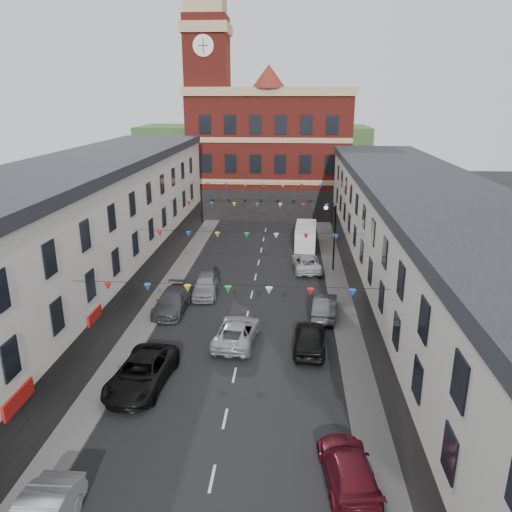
% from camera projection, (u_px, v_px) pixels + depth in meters
% --- Properties ---
extents(ground, '(160.00, 160.00, 0.00)m').
position_uv_depth(ground, '(242.00, 342.00, 31.82)').
color(ground, black).
rests_on(ground, ground).
extents(pavement_left, '(1.80, 64.00, 0.15)m').
position_uv_depth(pavement_left, '(144.00, 324.00, 34.17)').
color(pavement_left, '#605E5B').
rests_on(pavement_left, ground).
extents(pavement_right, '(1.80, 64.00, 0.15)m').
position_uv_depth(pavement_right, '(347.00, 330.00, 33.21)').
color(pavement_right, '#605E5B').
rests_on(pavement_right, ground).
extents(terrace_left, '(8.40, 56.00, 10.70)m').
position_uv_depth(terrace_left, '(60.00, 253.00, 31.96)').
color(terrace_left, silver).
rests_on(terrace_left, ground).
extents(terrace_right, '(8.40, 56.00, 9.70)m').
position_uv_depth(terrace_right, '(434.00, 269.00, 30.47)').
color(terrace_right, '#B4B1A9').
rests_on(terrace_right, ground).
extents(civic_building, '(20.60, 13.30, 18.50)m').
position_uv_depth(civic_building, '(270.00, 151.00, 65.38)').
color(civic_building, maroon).
rests_on(civic_building, ground).
extents(clock_tower, '(5.60, 5.60, 30.00)m').
position_uv_depth(clock_tower, '(208.00, 97.00, 61.03)').
color(clock_tower, maroon).
rests_on(clock_tower, ground).
extents(distant_hill, '(40.00, 14.00, 10.00)m').
position_uv_depth(distant_hill, '(254.00, 155.00, 89.46)').
color(distant_hill, '#2D5125').
rests_on(distant_hill, ground).
extents(street_lamp, '(1.10, 0.36, 6.00)m').
position_uv_depth(street_lamp, '(332.00, 229.00, 43.47)').
color(street_lamp, black).
rests_on(street_lamp, ground).
extents(car_left_c, '(3.18, 6.02, 1.61)m').
position_uv_depth(car_left_c, '(142.00, 373.00, 26.73)').
color(car_left_c, black).
rests_on(car_left_c, ground).
extents(car_left_d, '(2.26, 5.29, 1.52)m').
position_uv_depth(car_left_d, '(172.00, 301.00, 36.22)').
color(car_left_d, '#414349').
rests_on(car_left_d, ground).
extents(car_left_e, '(2.14, 4.78, 1.60)m').
position_uv_depth(car_left_e, '(206.00, 285.00, 39.17)').
color(car_left_e, gray).
rests_on(car_left_e, ground).
extents(car_right_c, '(2.51, 5.01, 1.40)m').
position_uv_depth(car_right_c, '(348.00, 469.00, 19.97)').
color(car_right_c, maroon).
rests_on(car_right_c, ground).
extents(car_right_d, '(2.17, 4.88, 1.63)m').
position_uv_depth(car_right_d, '(310.00, 338.00, 30.53)').
color(car_right_d, black).
rests_on(car_right_d, ground).
extents(car_right_e, '(2.07, 4.71, 1.50)m').
position_uv_depth(car_right_e, '(325.00, 306.00, 35.33)').
color(car_right_e, '#424448').
rests_on(car_right_e, ground).
extents(car_right_f, '(2.86, 5.30, 1.41)m').
position_uv_depth(car_right_f, '(306.00, 263.00, 44.75)').
color(car_right_f, silver).
rests_on(car_right_f, ground).
extents(moving_car, '(2.93, 5.51, 1.47)m').
position_uv_depth(moving_car, '(237.00, 331.00, 31.58)').
color(moving_car, '#A7ABAE').
rests_on(moving_car, ground).
extents(white_van, '(2.30, 5.40, 2.34)m').
position_uv_depth(white_van, '(306.00, 236.00, 51.62)').
color(white_van, silver).
rests_on(white_van, ground).
extents(pedestrian, '(0.79, 0.62, 1.89)m').
position_uv_depth(pedestrian, '(216.00, 277.00, 40.51)').
color(pedestrian, black).
rests_on(pedestrian, ground).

